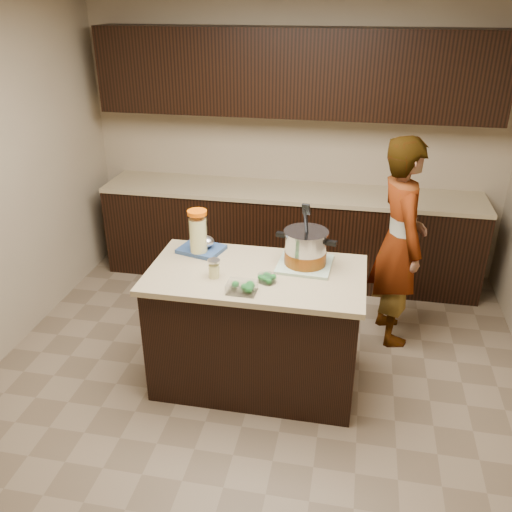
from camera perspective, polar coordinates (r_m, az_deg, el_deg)
The scene contains 13 objects.
ground_plane at distance 4.13m, azimuth 0.00°, elevation -12.82°, with size 4.00×4.00×0.00m, color brown.
room_shell at distance 3.33m, azimuth 0.00°, elevation 10.80°, with size 4.04×4.04×2.72m.
back_cabinets at distance 5.20m, azimuth 3.69°, elevation 7.49°, with size 3.60×0.63×2.33m.
island at distance 3.86m, azimuth 0.00°, elevation -7.59°, with size 1.46×0.81×0.90m.
dish_towel at distance 3.73m, azimuth 5.17°, elevation -0.86°, with size 0.36×0.36×0.02m, color #609063.
stock_pot at distance 3.68m, azimuth 5.24°, elevation 0.67°, with size 0.42×0.36×0.43m.
lemonade_pitcher at distance 3.83m, azimuth -6.11°, elevation 2.22°, with size 0.15×0.15×0.33m.
mason_jar at distance 3.55m, azimuth -4.44°, elevation -1.37°, with size 0.09×0.09×0.13m.
broccoli_tub_left at distance 3.50m, azimuth 1.29°, elevation -2.44°, with size 0.11×0.11×0.05m.
broccoli_tub_right at distance 3.51m, azimuth 1.02°, elevation -2.36°, with size 0.13×0.13×0.05m.
broccoli_tub_rect at distance 3.38m, azimuth -1.50°, elevation -3.37°, with size 0.19×0.14×0.07m.
blue_tray at distance 3.93m, azimuth -5.67°, elevation 1.03°, with size 0.35×0.31×0.11m.
person at distance 4.35m, azimuth 14.87°, elevation 1.38°, with size 0.61×0.40×1.68m, color gray.
Camera 1 is at (0.61, -3.16, 2.59)m, focal length 38.00 mm.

